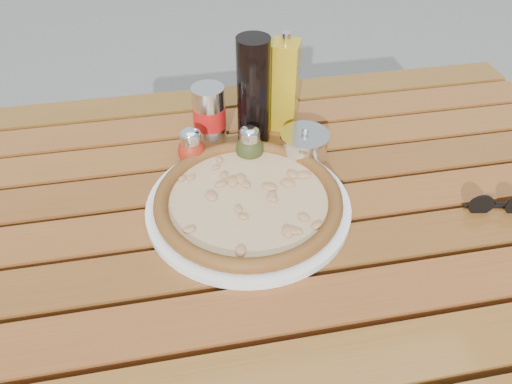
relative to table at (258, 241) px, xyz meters
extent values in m
cube|color=#38200C|center=(0.64, 0.39, -0.32)|extent=(0.06, 0.06, 0.70)
cube|color=#321D0B|center=(0.00, 0.00, 0.03)|extent=(1.36, 0.86, 0.04)
cube|color=#5B3110|center=(0.00, -0.30, 0.06)|extent=(1.40, 0.09, 0.03)
cube|color=#5A2A10|center=(0.00, -0.20, 0.06)|extent=(1.40, 0.09, 0.03)
cube|color=#50290E|center=(0.00, -0.10, 0.06)|extent=(1.40, 0.09, 0.03)
cube|color=#5A2B0F|center=(0.00, 0.00, 0.06)|extent=(1.40, 0.09, 0.03)
cube|color=#51280E|center=(0.00, 0.10, 0.06)|extent=(1.40, 0.09, 0.03)
cube|color=#5A2D0F|center=(0.00, 0.20, 0.06)|extent=(1.40, 0.09, 0.03)
cube|color=#5A2C0F|center=(0.00, 0.30, 0.06)|extent=(1.40, 0.09, 0.03)
cube|color=#502D0E|center=(0.00, 0.41, 0.06)|extent=(1.40, 0.09, 0.03)
cylinder|color=white|center=(-0.02, 0.01, 0.08)|extent=(0.39, 0.39, 0.01)
cylinder|color=beige|center=(-0.02, 0.01, 0.09)|extent=(0.33, 0.33, 0.01)
torus|color=black|center=(-0.02, 0.01, 0.10)|extent=(0.35, 0.35, 0.03)
ellipsoid|color=#B12814|center=(-0.10, 0.16, 0.11)|extent=(0.06, 0.06, 0.06)
cylinder|color=silver|center=(-0.10, 0.16, 0.14)|extent=(0.04, 0.04, 0.02)
ellipsoid|color=white|center=(-0.10, 0.16, 0.15)|extent=(0.04, 0.04, 0.02)
ellipsoid|color=#3B431B|center=(0.01, 0.15, 0.11)|extent=(0.05, 0.05, 0.06)
cylinder|color=silver|center=(0.01, 0.15, 0.14)|extent=(0.04, 0.04, 0.02)
ellipsoid|color=silver|center=(0.01, 0.15, 0.15)|extent=(0.04, 0.04, 0.02)
cylinder|color=black|center=(0.03, 0.23, 0.19)|extent=(0.09, 0.09, 0.22)
cylinder|color=silver|center=(-0.05, 0.24, 0.14)|extent=(0.07, 0.07, 0.12)
cylinder|color=red|center=(-0.05, 0.24, 0.13)|extent=(0.07, 0.07, 0.04)
cube|color=#AC8712|center=(0.10, 0.26, 0.17)|extent=(0.07, 0.07, 0.19)
cylinder|color=white|center=(0.10, 0.26, 0.28)|extent=(0.03, 0.03, 0.02)
cylinder|color=silver|center=(0.12, 0.14, 0.10)|extent=(0.11, 0.11, 0.05)
cylinder|color=silver|center=(0.12, 0.14, 0.13)|extent=(0.12, 0.12, 0.01)
sphere|color=silver|center=(0.12, 0.14, 0.14)|extent=(0.02, 0.02, 0.01)
cylinder|color=black|center=(0.38, -0.07, 0.09)|extent=(0.04, 0.01, 0.04)
cube|color=black|center=(0.41, -0.08, 0.10)|extent=(0.02, 0.01, 0.00)
cube|color=black|center=(0.41, -0.07, 0.08)|extent=(0.09, 0.02, 0.00)
cube|color=black|center=(0.43, -0.06, 0.08)|extent=(0.09, 0.02, 0.00)
camera|label=1|loc=(-0.12, -0.63, 0.68)|focal=35.00mm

